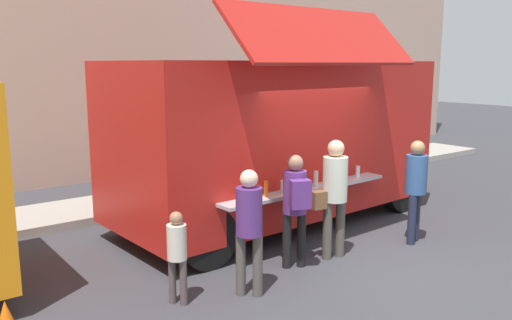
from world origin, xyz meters
The scene contains 9 objects.
ground_plane centered at (0.00, 0.00, 0.00)m, with size 60.00×60.00×0.00m, color #38383D.
curb_strip centered at (-3.82, 5.03, 0.07)m, with size 28.00×1.60×0.15m, color #9E998E.
food_truck_main centered at (0.19, 2.41, 1.61)m, with size 6.15×3.53×3.73m.
trash_bin centered at (3.91, 4.73, 0.45)m, with size 0.60×0.60×0.90m, color #2F5C39.
customer_front_ordering centered at (-0.38, 0.45, 1.07)m, with size 0.59×0.37×1.80m.
customer_mid_with_backpack centered at (-1.10, 0.50, 1.01)m, with size 0.44×0.54×1.64m.
customer_rear_waiting centered at (-2.16, 0.17, 0.97)m, with size 0.33×0.33×1.63m.
customer_extra_browsing centered at (1.18, 0.14, 1.01)m, with size 0.34×0.34×1.69m.
child_near_queue centered at (-2.99, 0.50, 0.70)m, with size 0.24×0.24×1.17m.
Camera 1 is at (-5.92, -4.85, 2.90)m, focal length 36.99 mm.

